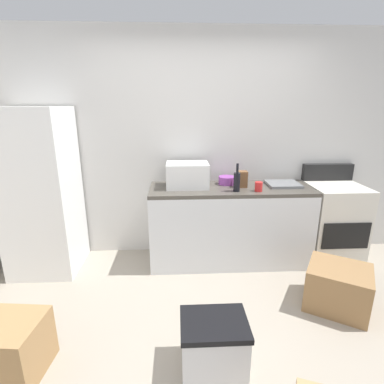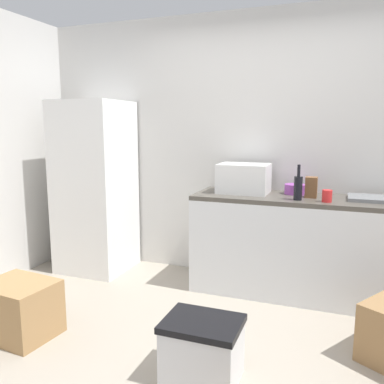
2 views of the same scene
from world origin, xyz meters
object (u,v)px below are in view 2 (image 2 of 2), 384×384
(coffee_mug, at_px, (327,196))
(storage_bin, at_px, (202,350))
(microwave, at_px, (244,178))
(knife_block, at_px, (311,187))
(cardboard_box_small, at_px, (20,309))
(refrigerator, at_px, (95,187))
(wine_bottle, at_px, (298,187))
(mixing_bowl, at_px, (295,189))

(coffee_mug, relative_size, storage_bin, 0.22)
(microwave, xyz_separation_m, knife_block, (0.61, -0.04, -0.05))
(microwave, xyz_separation_m, cardboard_box_small, (-1.29, -1.50, -0.83))
(refrigerator, distance_m, wine_bottle, 2.09)
(wine_bottle, relative_size, storage_bin, 0.65)
(wine_bottle, bearing_deg, microwave, 158.21)
(microwave, bearing_deg, storage_bin, -85.35)
(wine_bottle, xyz_separation_m, storage_bin, (-0.39, -1.33, -0.82))
(microwave, relative_size, cardboard_box_small, 0.91)
(mixing_bowl, distance_m, storage_bin, 1.82)
(storage_bin, bearing_deg, mixing_bowl, 78.38)
(refrigerator, xyz_separation_m, storage_bin, (1.69, -1.44, -0.69))
(refrigerator, relative_size, mixing_bowl, 9.30)
(microwave, bearing_deg, refrigerator, -176.60)
(wine_bottle, bearing_deg, mixing_bowl, 100.41)
(wine_bottle, distance_m, storage_bin, 1.60)
(coffee_mug, distance_m, cardboard_box_small, 2.53)
(mixing_bowl, bearing_deg, knife_block, -41.79)
(refrigerator, xyz_separation_m, knife_block, (2.18, 0.05, 0.11))
(microwave, height_order, mixing_bowl, microwave)
(coffee_mug, xyz_separation_m, storage_bin, (-0.62, -1.32, -0.76))
(refrigerator, xyz_separation_m, mixing_bowl, (2.03, 0.19, 0.06))
(wine_bottle, relative_size, coffee_mug, 3.00)
(wine_bottle, height_order, mixing_bowl, wine_bottle)
(refrigerator, bearing_deg, microwave, 3.40)
(mixing_bowl, height_order, cardboard_box_small, mixing_bowl)
(mixing_bowl, xyz_separation_m, cardboard_box_small, (-1.75, -1.60, -0.74))
(refrigerator, bearing_deg, storage_bin, -40.35)
(cardboard_box_small, bearing_deg, coffee_mug, 32.36)
(microwave, distance_m, cardboard_box_small, 2.15)
(refrigerator, bearing_deg, coffee_mug, -2.94)
(knife_block, bearing_deg, coffee_mug, -50.98)
(knife_block, height_order, mixing_bowl, knife_block)
(storage_bin, bearing_deg, refrigerator, 139.65)
(wine_bottle, relative_size, cardboard_box_small, 0.59)
(coffee_mug, bearing_deg, microwave, 164.18)
(coffee_mug, relative_size, cardboard_box_small, 0.20)
(wine_bottle, height_order, knife_block, wine_bottle)
(wine_bottle, height_order, storage_bin, wine_bottle)
(mixing_bowl, bearing_deg, storage_bin, -101.62)
(refrigerator, bearing_deg, mixing_bowl, 5.28)
(cardboard_box_small, xyz_separation_m, storage_bin, (1.42, -0.03, -0.01))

